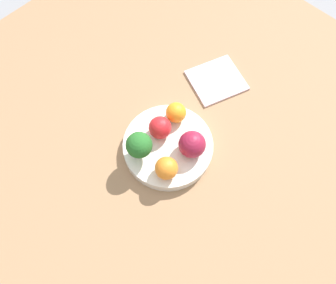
{
  "coord_description": "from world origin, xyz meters",
  "views": [
    {
      "loc": [
        0.2,
        -0.21,
        0.7
      ],
      "look_at": [
        0.0,
        0.0,
        0.06
      ],
      "focal_mm": 35.0,
      "sensor_mm": 36.0,
      "label": 1
    }
  ],
  "objects_px": {
    "broccoli": "(139,145)",
    "orange_back": "(176,113)",
    "napkin": "(217,80)",
    "apple_green": "(160,128)",
    "bowl": "(168,146)",
    "orange_front": "(166,168)",
    "apple_red": "(192,144)"
  },
  "relations": [
    {
      "from": "bowl",
      "to": "broccoli",
      "type": "distance_m",
      "value": 0.08
    },
    {
      "from": "apple_green",
      "to": "orange_front",
      "type": "bearing_deg",
      "value": -37.26
    },
    {
      "from": "broccoli",
      "to": "orange_back",
      "type": "relative_size",
      "value": 1.59
    },
    {
      "from": "orange_back",
      "to": "napkin",
      "type": "bearing_deg",
      "value": 93.32
    },
    {
      "from": "bowl",
      "to": "orange_back",
      "type": "xyz_separation_m",
      "value": [
        -0.03,
        0.06,
        0.04
      ]
    },
    {
      "from": "broccoli",
      "to": "orange_back",
      "type": "distance_m",
      "value": 0.12
    },
    {
      "from": "bowl",
      "to": "apple_red",
      "type": "height_order",
      "value": "apple_red"
    },
    {
      "from": "bowl",
      "to": "napkin",
      "type": "height_order",
      "value": "bowl"
    },
    {
      "from": "apple_green",
      "to": "napkin",
      "type": "xyz_separation_m",
      "value": [
        -0.01,
        0.21,
        -0.05
      ]
    },
    {
      "from": "broccoli",
      "to": "orange_front",
      "type": "xyz_separation_m",
      "value": [
        0.07,
        0.01,
        -0.02
      ]
    },
    {
      "from": "orange_front",
      "to": "apple_green",
      "type": "bearing_deg",
      "value": 142.74
    },
    {
      "from": "orange_front",
      "to": "broccoli",
      "type": "bearing_deg",
      "value": -173.05
    },
    {
      "from": "orange_front",
      "to": "napkin",
      "type": "distance_m",
      "value": 0.28
    },
    {
      "from": "orange_front",
      "to": "napkin",
      "type": "bearing_deg",
      "value": 107.75
    },
    {
      "from": "apple_green",
      "to": "orange_back",
      "type": "distance_m",
      "value": 0.05
    },
    {
      "from": "apple_green",
      "to": "orange_front",
      "type": "relative_size",
      "value": 1.03
    },
    {
      "from": "bowl",
      "to": "broccoli",
      "type": "height_order",
      "value": "broccoli"
    },
    {
      "from": "bowl",
      "to": "napkin",
      "type": "bearing_deg",
      "value": 100.99
    },
    {
      "from": "apple_green",
      "to": "orange_front",
      "type": "distance_m",
      "value": 0.09
    },
    {
      "from": "broccoli",
      "to": "apple_red",
      "type": "distance_m",
      "value": 0.11
    },
    {
      "from": "bowl",
      "to": "apple_red",
      "type": "bearing_deg",
      "value": 28.23
    },
    {
      "from": "bowl",
      "to": "orange_front",
      "type": "distance_m",
      "value": 0.08
    },
    {
      "from": "bowl",
      "to": "napkin",
      "type": "xyz_separation_m",
      "value": [
        -0.04,
        0.22,
        -0.01
      ]
    },
    {
      "from": "broccoli",
      "to": "napkin",
      "type": "bearing_deg",
      "value": 93.31
    },
    {
      "from": "bowl",
      "to": "napkin",
      "type": "relative_size",
      "value": 1.26
    },
    {
      "from": "orange_back",
      "to": "apple_green",
      "type": "bearing_deg",
      "value": -88.09
    },
    {
      "from": "bowl",
      "to": "orange_back",
      "type": "relative_size",
      "value": 4.37
    },
    {
      "from": "apple_green",
      "to": "orange_front",
      "type": "xyz_separation_m",
      "value": [
        0.07,
        -0.06,
        -0.0
      ]
    },
    {
      "from": "apple_red",
      "to": "apple_green",
      "type": "height_order",
      "value": "apple_red"
    },
    {
      "from": "apple_green",
      "to": "bowl",
      "type": "bearing_deg",
      "value": -13.68
    },
    {
      "from": "bowl",
      "to": "orange_back",
      "type": "distance_m",
      "value": 0.08
    },
    {
      "from": "orange_front",
      "to": "orange_back",
      "type": "bearing_deg",
      "value": 125.04
    }
  ]
}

